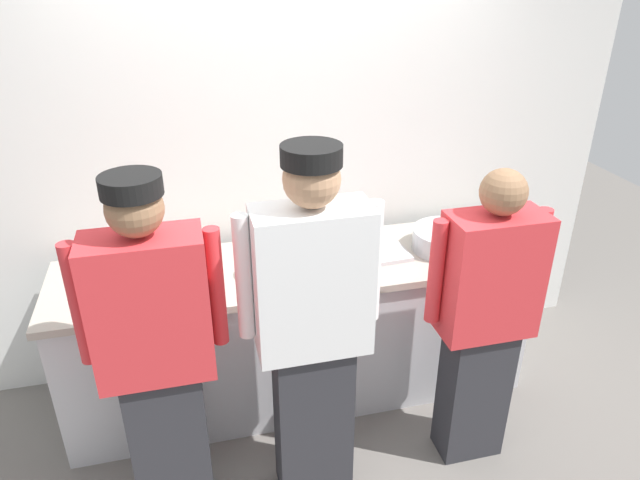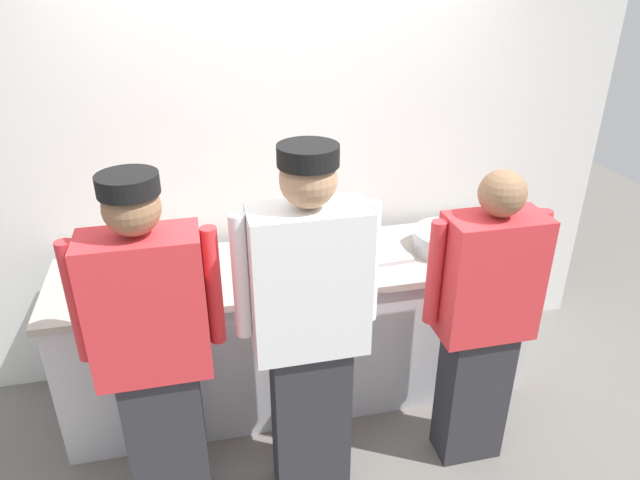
% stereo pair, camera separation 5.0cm
% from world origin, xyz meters
% --- Properties ---
extents(ground_plane, '(9.00, 9.00, 0.00)m').
position_xyz_m(ground_plane, '(0.00, 0.00, 0.00)').
color(ground_plane, slate).
extents(wall_back, '(4.16, 0.10, 2.95)m').
position_xyz_m(wall_back, '(0.00, 0.84, 1.48)').
color(wall_back, silver).
rests_on(wall_back, ground).
extents(prep_counter, '(2.65, 0.69, 0.88)m').
position_xyz_m(prep_counter, '(0.00, 0.37, 0.44)').
color(prep_counter, silver).
rests_on(prep_counter, ground).
extents(chef_near_left, '(0.61, 0.24, 1.70)m').
position_xyz_m(chef_near_left, '(-0.75, -0.29, 0.91)').
color(chef_near_left, '#2D2D33').
rests_on(chef_near_left, ground).
extents(chef_center, '(0.63, 0.24, 1.77)m').
position_xyz_m(chef_center, '(-0.09, -0.33, 0.95)').
color(chef_center, '#2D2D33').
rests_on(chef_center, ground).
extents(chef_far_right, '(0.59, 0.24, 1.59)m').
position_xyz_m(chef_far_right, '(0.77, -0.30, 0.84)').
color(chef_far_right, '#2D2D33').
rests_on(chef_far_right, ground).
extents(plate_stack_front, '(0.21, 0.21, 0.07)m').
position_xyz_m(plate_stack_front, '(-0.68, 0.52, 0.92)').
color(plate_stack_front, white).
rests_on(plate_stack_front, prep_counter).
extents(plate_stack_rear, '(0.21, 0.21, 0.06)m').
position_xyz_m(plate_stack_rear, '(-0.23, 0.29, 0.91)').
color(plate_stack_rear, white).
rests_on(plate_stack_rear, prep_counter).
extents(mixing_bowl_steel, '(0.40, 0.40, 0.12)m').
position_xyz_m(mixing_bowl_steel, '(0.86, 0.33, 0.94)').
color(mixing_bowl_steel, '#B7BABF').
rests_on(mixing_bowl_steel, prep_counter).
extents(sheet_tray, '(0.53, 0.33, 0.02)m').
position_xyz_m(sheet_tray, '(0.36, 0.36, 0.89)').
color(sheet_tray, '#B7BABF').
rests_on(sheet_tray, prep_counter).
extents(squeeze_bottle_primary, '(0.06, 0.06, 0.18)m').
position_xyz_m(squeeze_bottle_primary, '(-0.56, 0.37, 0.97)').
color(squeeze_bottle_primary, '#E5E066').
rests_on(squeeze_bottle_primary, prep_counter).
extents(ramekin_yellow_sauce, '(0.08, 0.08, 0.05)m').
position_xyz_m(ramekin_yellow_sauce, '(-1.03, 0.32, 0.91)').
color(ramekin_yellow_sauce, white).
rests_on(ramekin_yellow_sauce, prep_counter).
extents(ramekin_orange_sauce, '(0.09, 0.09, 0.04)m').
position_xyz_m(ramekin_orange_sauce, '(-0.91, 0.47, 0.91)').
color(ramekin_orange_sauce, white).
rests_on(ramekin_orange_sauce, prep_counter).
extents(deli_cup, '(0.09, 0.09, 0.08)m').
position_xyz_m(deli_cup, '(-0.66, 0.21, 0.92)').
color(deli_cup, white).
rests_on(deli_cup, prep_counter).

